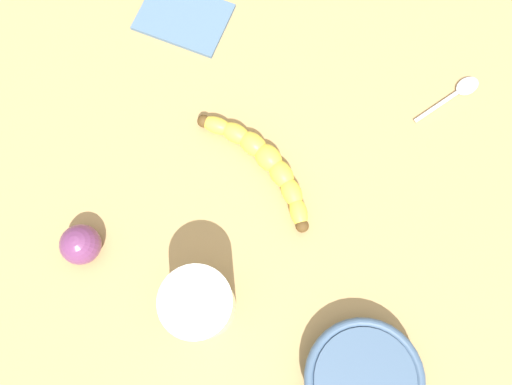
{
  "coord_description": "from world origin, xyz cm",
  "views": [
    {
      "loc": [
        4.83,
        -16.94,
        70.15
      ],
      "look_at": [
        -0.59,
        -0.62,
        5.0
      ],
      "focal_mm": 36.53,
      "sensor_mm": 36.0,
      "label": 1
    }
  ],
  "objects_px": {
    "ceramic_bowl": "(363,379)",
    "teaspoon": "(464,88)",
    "smoothie_glass": "(200,304)",
    "plum_fruit": "(81,244)",
    "banana": "(264,162)"
  },
  "relations": [
    {
      "from": "ceramic_bowl",
      "to": "teaspoon",
      "type": "relative_size",
      "value": 1.44
    },
    {
      "from": "ceramic_bowl",
      "to": "plum_fruit",
      "type": "height_order",
      "value": "plum_fruit"
    },
    {
      "from": "ceramic_bowl",
      "to": "smoothie_glass",
      "type": "bearing_deg",
      "value": 174.43
    },
    {
      "from": "smoothie_glass",
      "to": "teaspoon",
      "type": "distance_m",
      "value": 0.47
    },
    {
      "from": "banana",
      "to": "ceramic_bowl",
      "type": "height_order",
      "value": "ceramic_bowl"
    },
    {
      "from": "smoothie_glass",
      "to": "teaspoon",
      "type": "xyz_separation_m",
      "value": [
        0.24,
        0.4,
        -0.04
      ]
    },
    {
      "from": "banana",
      "to": "ceramic_bowl",
      "type": "xyz_separation_m",
      "value": [
        0.2,
        -0.22,
        0.01
      ]
    },
    {
      "from": "smoothie_glass",
      "to": "ceramic_bowl",
      "type": "bearing_deg",
      "value": -5.57
    },
    {
      "from": "banana",
      "to": "plum_fruit",
      "type": "distance_m",
      "value": 0.26
    },
    {
      "from": "smoothie_glass",
      "to": "teaspoon",
      "type": "height_order",
      "value": "smoothie_glass"
    },
    {
      "from": "smoothie_glass",
      "to": "plum_fruit",
      "type": "bearing_deg",
      "value": 172.64
    },
    {
      "from": "ceramic_bowl",
      "to": "banana",
      "type": "bearing_deg",
      "value": 131.47
    },
    {
      "from": "banana",
      "to": "smoothie_glass",
      "type": "distance_m",
      "value": 0.2
    },
    {
      "from": "smoothie_glass",
      "to": "plum_fruit",
      "type": "height_order",
      "value": "smoothie_glass"
    },
    {
      "from": "banana",
      "to": "smoothie_glass",
      "type": "xyz_separation_m",
      "value": [
        -0.01,
        -0.2,
        0.03
      ]
    }
  ]
}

